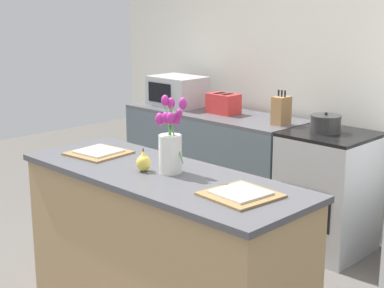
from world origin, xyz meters
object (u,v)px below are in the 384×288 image
(plate_setting_right, at_px, (241,194))
(flower_vase, at_px, (170,145))
(pear_figurine, at_px, (143,162))
(microwave, at_px, (177,91))
(plate_setting_left, at_px, (99,152))
(knife_block, at_px, (281,110))
(toaster, at_px, (223,103))
(cooking_pot, at_px, (326,124))
(stove_range, at_px, (328,192))

(plate_setting_right, bearing_deg, flower_vase, 176.09)
(flower_vase, height_order, plate_setting_right, flower_vase)
(pear_figurine, bearing_deg, microwave, 131.01)
(pear_figurine, distance_m, microwave, 2.18)
(plate_setting_left, height_order, knife_block, knife_block)
(microwave, height_order, knife_block, same)
(pear_figurine, relative_size, microwave, 0.28)
(plate_setting_right, relative_size, microwave, 0.73)
(flower_vase, relative_size, toaster, 1.53)
(microwave, bearing_deg, toaster, 1.48)
(pear_figurine, relative_size, cooking_pot, 0.59)
(pear_figurine, xyz_separation_m, toaster, (-0.88, 1.66, 0.02))
(flower_vase, bearing_deg, stove_range, 87.72)
(stove_range, xyz_separation_m, plate_setting_left, (-0.67, -1.59, 0.48))
(stove_range, xyz_separation_m, knife_block, (-0.44, -0.02, 0.57))
(toaster, bearing_deg, flower_vase, -57.34)
(flower_vase, xyz_separation_m, knife_block, (-0.38, 1.54, -0.06))
(pear_figurine, xyz_separation_m, plate_setting_right, (0.66, 0.05, -0.04))
(plate_setting_right, relative_size, toaster, 1.26)
(stove_range, bearing_deg, plate_setting_left, -112.95)
(plate_setting_right, xyz_separation_m, microwave, (-2.09, 1.59, 0.11))
(cooking_pot, bearing_deg, stove_range, 26.28)
(plate_setting_left, distance_m, plate_setting_right, 1.15)
(cooking_pot, bearing_deg, pear_figurine, -95.25)
(stove_range, relative_size, pear_figurine, 6.89)
(plate_setting_right, bearing_deg, pear_figurine, -175.62)
(plate_setting_left, distance_m, knife_block, 1.59)
(plate_setting_left, relative_size, toaster, 1.26)
(pear_figurine, height_order, cooking_pot, cooking_pot)
(stove_range, xyz_separation_m, microwave, (-1.62, -0.00, 0.59))
(plate_setting_right, height_order, knife_block, knife_block)
(plate_setting_left, xyz_separation_m, cooking_pot, (0.64, 1.57, 0.04))
(flower_vase, bearing_deg, plate_setting_right, -3.91)
(microwave, bearing_deg, pear_figurine, -48.99)
(stove_range, relative_size, knife_block, 3.38)
(microwave, bearing_deg, flower_vase, -45.01)
(toaster, distance_m, knife_block, 0.63)
(pear_figurine, distance_m, toaster, 1.88)
(plate_setting_left, height_order, cooking_pot, cooking_pot)
(cooking_pot, bearing_deg, toaster, 178.17)
(toaster, height_order, knife_block, knife_block)
(microwave, bearing_deg, plate_setting_right, -37.28)
(plate_setting_right, xyz_separation_m, knife_block, (-0.91, 1.57, 0.09))
(flower_vase, bearing_deg, toaster, 122.66)
(toaster, distance_m, microwave, 0.55)
(stove_range, relative_size, flower_vase, 2.12)
(stove_range, height_order, microwave, microwave)
(toaster, bearing_deg, pear_figurine, -62.05)
(toaster, bearing_deg, plate_setting_right, -46.16)
(flower_vase, relative_size, plate_setting_right, 1.22)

